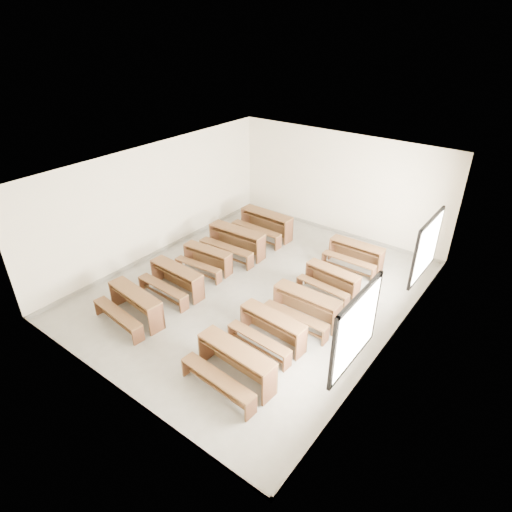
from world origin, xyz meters
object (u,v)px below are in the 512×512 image
Objects in this scene: desk_set_5 at (234,363)px; desk_set_4 at (265,223)px; desk_set_6 at (271,327)px; desk_set_2 at (207,258)px; desk_set_8 at (331,279)px; desk_set_0 at (134,304)px; desk_set_9 at (355,253)px; desk_set_3 at (236,240)px; desk_set_7 at (305,305)px; desk_set_1 at (175,278)px.

desk_set_4 is at bearing 124.27° from desk_set_5.
desk_set_6 is at bearing 96.89° from desk_set_5.
desk_set_2 is 0.85× the size of desk_set_5.
desk_set_0 is at bearing -124.98° from desk_set_8.
desk_set_4 is at bearing 84.41° from desk_set_2.
desk_set_9 is (2.97, 5.26, -0.02)m from desk_set_0.
desk_set_4 is 1.20× the size of desk_set_8.
desk_set_9 is (3.08, 0.01, -0.06)m from desk_set_4.
desk_set_7 is (3.26, -1.48, -0.04)m from desk_set_3.
desk_set_9 is at bearing 93.12° from desk_set_7.
desk_set_5 is at bearing -44.39° from desk_set_2.
desk_set_3 reaches higher than desk_set_9.
desk_set_7 is at bearing -9.46° from desk_set_2.
desk_set_0 reaches higher than desk_set_8.
desk_set_4 reaches higher than desk_set_7.
desk_set_0 reaches higher than desk_set_2.
desk_set_4 is 6.21m from desk_set_5.
desk_set_5 is at bearing -92.73° from desk_set_7.
desk_set_8 is (3.06, 3.70, -0.05)m from desk_set_0.
desk_set_5 is 1.17× the size of desk_set_8.
desk_set_0 is 3.22m from desk_set_6.
desk_set_8 is (3.18, -1.55, -0.09)m from desk_set_4.
desk_set_0 reaches higher than desk_set_9.
desk_set_2 is 2.65m from desk_set_4.
desk_set_2 is 3.33m from desk_set_7.
desk_set_0 reaches higher than desk_set_6.
desk_set_1 is 0.90× the size of desk_set_3.
desk_set_0 is at bearing -90.74° from desk_set_2.
desk_set_7 is 1.05× the size of desk_set_9.
desk_set_2 is at bearing 159.54° from desk_set_6.
desk_set_3 reaches higher than desk_set_5.
desk_set_8 is at bearing 56.21° from desk_set_0.
desk_set_7 is at bearing 91.31° from desk_set_5.
desk_set_5 is 1.31m from desk_set_6.
desk_set_0 is 3.91m from desk_set_7.
desk_set_7 reaches higher than desk_set_6.
desk_set_7 reaches higher than desk_set_1.
desk_set_3 is (-0.06, 2.46, 0.05)m from desk_set_1.
desk_set_9 is at bearing 66.36° from desk_set_0.
desk_set_4 reaches higher than desk_set_1.
desk_set_2 is at bearing 174.54° from desk_set_7.
desk_set_6 is at bearing -87.34° from desk_set_8.
desk_set_4 is at bearing 130.83° from desk_set_6.
desk_set_7 is (3.26, -2.94, -0.04)m from desk_set_4.
desk_set_7 is (3.32, -0.29, 0.04)m from desk_set_2.
desk_set_9 is at bearing 93.49° from desk_set_6.
desk_set_1 is 1.08× the size of desk_set_8.
desk_set_3 is 1.13× the size of desk_set_6.
desk_set_2 is 1.19m from desk_set_3.
desk_set_6 reaches higher than desk_set_2.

